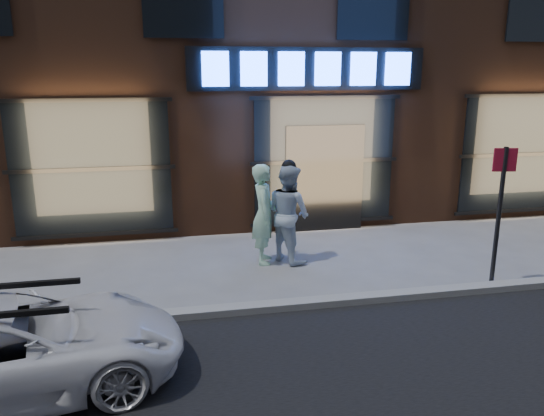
{
  "coord_description": "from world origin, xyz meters",
  "views": [
    {
      "loc": [
        -3.46,
        -7.35,
        3.6
      ],
      "look_at": [
        -1.67,
        1.6,
        1.2
      ],
      "focal_mm": 35.0,
      "sensor_mm": 36.0,
      "label": 1
    }
  ],
  "objects_px": {
    "man_cap": "(288,213)",
    "white_suv": "(5,349)",
    "sign_post": "(500,204)",
    "man_bowtie": "(264,214)"
  },
  "relations": [
    {
      "from": "man_bowtie",
      "to": "white_suv",
      "type": "distance_m",
      "value": 5.14
    },
    {
      "from": "man_bowtie",
      "to": "sign_post",
      "type": "xyz_separation_m",
      "value": [
        3.61,
        -1.91,
        0.49
      ]
    },
    {
      "from": "man_bowtie",
      "to": "sign_post",
      "type": "height_order",
      "value": "sign_post"
    },
    {
      "from": "man_bowtie",
      "to": "white_suv",
      "type": "xyz_separation_m",
      "value": [
        -3.63,
        -3.62,
        -0.4
      ]
    },
    {
      "from": "white_suv",
      "to": "sign_post",
      "type": "distance_m",
      "value": 7.49
    },
    {
      "from": "man_cap",
      "to": "white_suv",
      "type": "bearing_deg",
      "value": 102.0
    },
    {
      "from": "man_bowtie",
      "to": "man_cap",
      "type": "distance_m",
      "value": 0.48
    },
    {
      "from": "white_suv",
      "to": "sign_post",
      "type": "xyz_separation_m",
      "value": [
        7.24,
        1.71,
        0.89
      ]
    },
    {
      "from": "man_bowtie",
      "to": "sign_post",
      "type": "relative_size",
      "value": 0.8
    },
    {
      "from": "man_bowtie",
      "to": "sign_post",
      "type": "bearing_deg",
      "value": -108.45
    }
  ]
}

